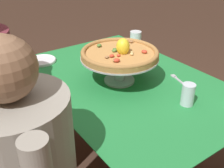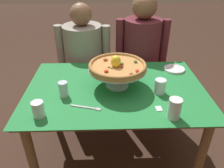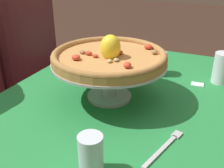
{
  "view_description": "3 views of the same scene",
  "coord_description": "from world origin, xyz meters",
  "px_view_note": "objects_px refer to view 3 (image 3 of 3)",
  "views": [
    {
      "loc": [
        -1.05,
        0.83,
        1.42
      ],
      "look_at": [
        -0.02,
        0.1,
        0.73
      ],
      "focal_mm": 43.94,
      "sensor_mm": 36.0,
      "label": 1
    },
    {
      "loc": [
        -0.07,
        -1.35,
        1.55
      ],
      "look_at": [
        -0.03,
        0.01,
        0.74
      ],
      "focal_mm": 35.09,
      "sensor_mm": 36.0,
      "label": 2
    },
    {
      "loc": [
        -0.8,
        -0.35,
        1.2
      ],
      "look_at": [
        -0.03,
        -0.0,
        0.79
      ],
      "focal_mm": 43.16,
      "sensor_mm": 36.0,
      "label": 3
    }
  ],
  "objects_px": {
    "pizza_stand": "(109,71)",
    "water_glass_side_right": "(157,64)",
    "pizza": "(109,56)",
    "water_glass_side_left": "(91,157)",
    "dinner_fork": "(165,146)",
    "diner_right": "(26,68)",
    "side_plate": "(107,49)",
    "sugar_packet": "(197,84)",
    "water_glass_front_right": "(222,70)"
  },
  "relations": [
    {
      "from": "pizza_stand",
      "to": "water_glass_side_right",
      "type": "relative_size",
      "value": 3.98
    },
    {
      "from": "pizza_stand",
      "to": "pizza",
      "type": "distance_m",
      "value": 0.06
    },
    {
      "from": "water_glass_side_left",
      "to": "dinner_fork",
      "type": "distance_m",
      "value": 0.23
    },
    {
      "from": "diner_right",
      "to": "side_plate",
      "type": "bearing_deg",
      "value": -61.42
    },
    {
      "from": "sugar_packet",
      "to": "water_glass_side_left",
      "type": "bearing_deg",
      "value": 164.81
    },
    {
      "from": "water_glass_side_left",
      "to": "dinner_fork",
      "type": "relative_size",
      "value": 0.55
    },
    {
      "from": "water_glass_side_left",
      "to": "water_glass_side_right",
      "type": "bearing_deg",
      "value": 1.62
    },
    {
      "from": "pizza",
      "to": "water_glass_front_right",
      "type": "height_order",
      "value": "pizza"
    },
    {
      "from": "pizza",
      "to": "water_glass_side_right",
      "type": "xyz_separation_m",
      "value": [
        0.29,
        -0.1,
        -0.12
      ]
    },
    {
      "from": "pizza",
      "to": "water_glass_side_left",
      "type": "xyz_separation_m",
      "value": [
        -0.37,
        -0.12,
        -0.12
      ]
    },
    {
      "from": "pizza",
      "to": "diner_right",
      "type": "bearing_deg",
      "value": 66.87
    },
    {
      "from": "pizza_stand",
      "to": "dinner_fork",
      "type": "distance_m",
      "value": 0.35
    },
    {
      "from": "water_glass_side_right",
      "to": "dinner_fork",
      "type": "distance_m",
      "value": 0.52
    },
    {
      "from": "sugar_packet",
      "to": "side_plate",
      "type": "bearing_deg",
      "value": 65.14
    },
    {
      "from": "water_glass_side_right",
      "to": "dinner_fork",
      "type": "relative_size",
      "value": 0.53
    },
    {
      "from": "dinner_fork",
      "to": "diner_right",
      "type": "height_order",
      "value": "diner_right"
    },
    {
      "from": "diner_right",
      "to": "water_glass_front_right",
      "type": "bearing_deg",
      "value": -87.77
    },
    {
      "from": "water_glass_side_left",
      "to": "water_glass_front_right",
      "type": "bearing_deg",
      "value": -20.13
    },
    {
      "from": "water_glass_side_right",
      "to": "side_plate",
      "type": "xyz_separation_m",
      "value": [
        0.2,
        0.35,
        -0.04
      ]
    },
    {
      "from": "water_glass_front_right",
      "to": "dinner_fork",
      "type": "xyz_separation_m",
      "value": [
        -0.52,
        0.11,
        -0.05
      ]
    },
    {
      "from": "dinner_fork",
      "to": "sugar_packet",
      "type": "distance_m",
      "value": 0.45
    },
    {
      "from": "side_plate",
      "to": "sugar_packet",
      "type": "bearing_deg",
      "value": -114.86
    },
    {
      "from": "dinner_fork",
      "to": "pizza_stand",
      "type": "bearing_deg",
      "value": 52.6
    },
    {
      "from": "pizza",
      "to": "sugar_packet",
      "type": "relative_size",
      "value": 8.14
    },
    {
      "from": "sugar_packet",
      "to": "diner_right",
      "type": "xyz_separation_m",
      "value": [
        0.03,
        0.93,
        -0.09
      ]
    },
    {
      "from": "water_glass_front_right",
      "to": "diner_right",
      "type": "distance_m",
      "value": 1.03
    },
    {
      "from": "water_glass_front_right",
      "to": "pizza_stand",
      "type": "bearing_deg",
      "value": 130.16
    },
    {
      "from": "water_glass_side_left",
      "to": "side_plate",
      "type": "xyz_separation_m",
      "value": [
        0.86,
        0.36,
        -0.04
      ]
    },
    {
      "from": "pizza_stand",
      "to": "water_glass_side_right",
      "type": "distance_m",
      "value": 0.31
    },
    {
      "from": "water_glass_front_right",
      "to": "water_glass_side_right",
      "type": "xyz_separation_m",
      "value": [
        -0.02,
        0.27,
        -0.01
      ]
    },
    {
      "from": "pizza",
      "to": "water_glass_side_right",
      "type": "distance_m",
      "value": 0.33
    },
    {
      "from": "water_glass_front_right",
      "to": "diner_right",
      "type": "relative_size",
      "value": 0.1
    },
    {
      "from": "water_glass_front_right",
      "to": "sugar_packet",
      "type": "height_order",
      "value": "water_glass_front_right"
    },
    {
      "from": "side_plate",
      "to": "pizza",
      "type": "bearing_deg",
      "value": -153.75
    },
    {
      "from": "side_plate",
      "to": "sugar_packet",
      "type": "height_order",
      "value": "side_plate"
    },
    {
      "from": "water_glass_front_right",
      "to": "water_glass_side_left",
      "type": "xyz_separation_m",
      "value": [
        -0.68,
        0.25,
        -0.01
      ]
    },
    {
      "from": "pizza_stand",
      "to": "pizza",
      "type": "height_order",
      "value": "pizza"
    },
    {
      "from": "pizza_stand",
      "to": "pizza",
      "type": "relative_size",
      "value": 1.01
    },
    {
      "from": "pizza",
      "to": "side_plate",
      "type": "xyz_separation_m",
      "value": [
        0.49,
        0.24,
        -0.16
      ]
    },
    {
      "from": "water_glass_side_left",
      "to": "sugar_packet",
      "type": "bearing_deg",
      "value": -15.19
    },
    {
      "from": "dinner_fork",
      "to": "pizza",
      "type": "bearing_deg",
      "value": 52.6
    },
    {
      "from": "side_plate",
      "to": "water_glass_side_right",
      "type": "bearing_deg",
      "value": -120.37
    },
    {
      "from": "side_plate",
      "to": "pizza_stand",
      "type": "bearing_deg",
      "value": -153.79
    },
    {
      "from": "sugar_packet",
      "to": "diner_right",
      "type": "distance_m",
      "value": 0.94
    },
    {
      "from": "pizza_stand",
      "to": "water_glass_front_right",
      "type": "xyz_separation_m",
      "value": [
        0.31,
        -0.37,
        -0.05
      ]
    },
    {
      "from": "pizza",
      "to": "dinner_fork",
      "type": "relative_size",
      "value": 2.07
    },
    {
      "from": "pizza",
      "to": "diner_right",
      "type": "distance_m",
      "value": 0.75
    },
    {
      "from": "water_glass_side_right",
      "to": "dinner_fork",
      "type": "xyz_separation_m",
      "value": [
        -0.49,
        -0.16,
        -0.04
      ]
    },
    {
      "from": "water_glass_side_left",
      "to": "diner_right",
      "type": "xyz_separation_m",
      "value": [
        0.65,
        0.76,
        -0.14
      ]
    },
    {
      "from": "water_glass_front_right",
      "to": "diner_right",
      "type": "height_order",
      "value": "diner_right"
    }
  ]
}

